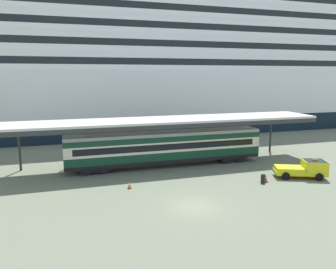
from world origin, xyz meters
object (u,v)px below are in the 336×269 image
(train_carriage, at_px, (166,147))
(traffic_cone_mid, at_px, (130,185))
(cruise_ship, at_px, (47,61))
(traffic_cone_near, at_px, (266,178))
(quay_bollard, at_px, (263,178))
(service_truck, at_px, (305,168))

(train_carriage, distance_m, traffic_cone_mid, 8.88)
(cruise_ship, bearing_deg, traffic_cone_mid, -77.28)
(cruise_ship, distance_m, train_carriage, 35.02)
(traffic_cone_near, relative_size, traffic_cone_mid, 1.02)
(cruise_ship, bearing_deg, traffic_cone_near, -60.74)
(train_carriage, xyz_separation_m, traffic_cone_mid, (-5.65, -6.56, -1.94))
(train_carriage, bearing_deg, quay_bollard, -50.27)
(traffic_cone_near, bearing_deg, cruise_ship, 119.26)
(service_truck, bearing_deg, traffic_cone_mid, 173.56)
(service_truck, distance_m, traffic_cone_mid, 18.42)
(train_carriage, relative_size, service_truck, 4.16)
(traffic_cone_near, height_order, traffic_cone_mid, traffic_cone_near)
(service_truck, bearing_deg, cruise_ship, 124.39)
(service_truck, distance_m, traffic_cone_near, 4.80)
(train_carriage, height_order, service_truck, train_carriage)
(service_truck, bearing_deg, quay_bollard, -176.81)
(traffic_cone_near, distance_m, traffic_cone_mid, 13.71)
(traffic_cone_near, distance_m, quay_bollard, 0.52)
(traffic_cone_near, xyz_separation_m, quay_bollard, (-0.47, -0.17, 0.14))
(service_truck, bearing_deg, train_carriage, 145.69)
(quay_bollard, bearing_deg, traffic_cone_near, 19.78)
(service_truck, height_order, traffic_cone_mid, service_truck)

